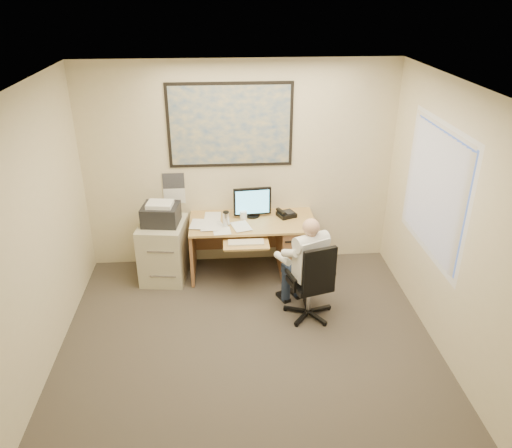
{
  "coord_description": "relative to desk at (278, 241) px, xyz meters",
  "views": [
    {
      "loc": [
        -0.23,
        -3.85,
        3.5
      ],
      "look_at": [
        0.15,
        1.3,
        0.99
      ],
      "focal_mm": 35.0,
      "sensor_mm": 36.0,
      "label": 1
    }
  ],
  "objects": [
    {
      "name": "window_blinds",
      "position": [
        1.49,
        -1.1,
        1.11
      ],
      "size": [
        0.06,
        1.4,
        1.3
      ],
      "primitive_type": null,
      "color": "beige",
      "rests_on": "room_shell"
    },
    {
      "name": "filing_cabinet",
      "position": [
        -1.48,
        -0.05,
        0.02
      ],
      "size": [
        0.63,
        0.73,
        1.07
      ],
      "rotation": [
        0.0,
        0.0,
        -0.13
      ],
      "color": "beige",
      "rests_on": "ground"
    },
    {
      "name": "person",
      "position": [
        0.25,
        -0.99,
        0.17
      ],
      "size": [
        0.76,
        0.86,
        1.22
      ],
      "primitive_type": null,
      "rotation": [
        0.0,
        0.0,
        0.43
      ],
      "color": "white",
      "rests_on": "office_chair"
    },
    {
      "name": "office_chair",
      "position": [
        0.24,
        -1.07,
        -0.16
      ],
      "size": [
        0.72,
        0.72,
        0.97
      ],
      "rotation": [
        0.0,
        0.0,
        0.28
      ],
      "color": "black",
      "rests_on": "ground"
    },
    {
      "name": "world_map",
      "position": [
        -0.58,
        0.33,
        1.46
      ],
      "size": [
        1.56,
        0.03,
        1.06
      ],
      "primitive_type": "cube",
      "color": "#1E4C93",
      "rests_on": "room_shell"
    },
    {
      "name": "room_shell",
      "position": [
        -0.48,
        -1.9,
        0.91
      ],
      "size": [
        4.0,
        4.5,
        2.7
      ],
      "color": "#3E3830",
      "rests_on": "ground"
    },
    {
      "name": "desk",
      "position": [
        0.0,
        0.0,
        0.0
      ],
      "size": [
        1.6,
        0.97,
        1.14
      ],
      "color": "tan",
      "rests_on": "ground"
    },
    {
      "name": "wall_calendar",
      "position": [
        -1.33,
        0.34,
        0.64
      ],
      "size": [
        0.28,
        0.01,
        0.42
      ],
      "primitive_type": "cube",
      "color": "white",
      "rests_on": "room_shell"
    }
  ]
}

